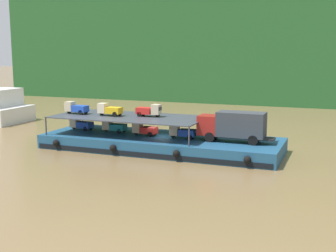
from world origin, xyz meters
TOP-DOWN VIEW (x-y plane):
  - ground_plane at (0.00, 0.00)m, footprint 400.00×400.00m
  - hillside_far_bank at (0.00, 61.34)m, footprint 111.67×38.57m
  - cargo_barge at (-0.00, -0.03)m, footprint 26.02×9.04m
  - covered_lorry at (8.03, 0.04)m, footprint 7.88×2.36m
  - cargo_rack at (-3.80, 0.00)m, footprint 16.82×7.67m
  - mini_truck_lower_stern at (-10.28, 0.42)m, footprint 2.79×1.29m
  - mini_truck_lower_aft at (-5.91, 0.42)m, footprint 2.78×1.26m
  - mini_truck_lower_mid at (-1.85, -0.15)m, footprint 2.78×1.28m
  - mini_truck_lower_fore at (2.53, -0.12)m, footprint 2.79×1.28m
  - mini_truck_upper_stern at (-10.37, -0.36)m, footprint 2.78×1.26m
  - mini_truck_upper_mid at (-6.02, -0.34)m, footprint 2.75×1.22m
  - mini_truck_upper_fore at (-1.63, 0.72)m, footprint 2.75×1.21m

SIDE VIEW (x-z plane):
  - ground_plane at x=0.00m, z-range 0.00..0.00m
  - cargo_barge at x=0.00m, z-range 0.00..1.50m
  - mini_truck_lower_stern at x=-10.28m, z-range 1.50..2.88m
  - mini_truck_lower_aft at x=-5.91m, z-range 1.50..2.88m
  - mini_truck_lower_mid at x=-1.85m, z-range 1.50..2.88m
  - mini_truck_lower_fore at x=2.53m, z-range 1.50..2.88m
  - covered_lorry at x=8.03m, z-range 1.64..4.74m
  - cargo_rack at x=-3.80m, z-range 2.44..4.44m
  - mini_truck_upper_stern at x=-10.37m, z-range 3.50..4.88m
  - mini_truck_upper_mid at x=-6.02m, z-range 3.50..4.88m
  - mini_truck_upper_fore at x=-1.63m, z-range 3.50..4.88m
  - hillside_far_bank at x=0.00m, z-range 2.03..34.07m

